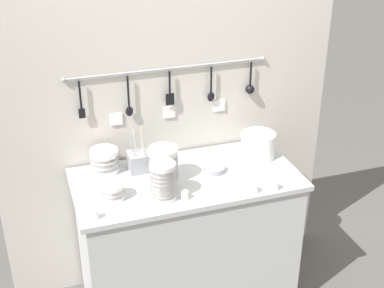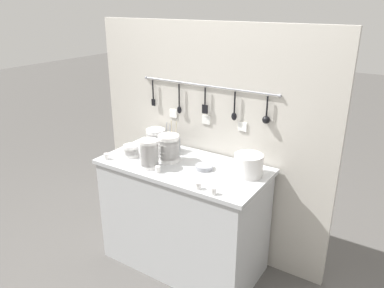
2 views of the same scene
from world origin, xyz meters
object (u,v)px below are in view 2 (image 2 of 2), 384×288
Objects in this scene: plate_stack at (248,165)px; cutlery_caddy at (170,144)px; bowl_stack_short_front at (149,154)px; cup_edge_near at (106,156)px; bowl_stack_tall_left at (156,137)px; bowl_stack_wide_centre at (131,151)px; cup_mid_row at (213,191)px; cup_centre at (158,169)px; bowl_stack_nested_right at (168,148)px; cup_edge_far at (198,186)px; steel_mixing_bowl at (204,167)px.

plate_stack is 0.81× the size of cutlery_caddy.
bowl_stack_short_front is 0.39m from cup_edge_near.
bowl_stack_tall_left is 0.30m from bowl_stack_wide_centre.
bowl_stack_tall_left is at bearing 149.92° from cup_mid_row.
cup_centre is 1.00× the size of cup_mid_row.
bowl_stack_wide_centre reaches higher than cup_mid_row.
plate_stack is at bearing 80.06° from cup_mid_row.
plate_stack reaches higher than bowl_stack_tall_left.
cutlery_caddy reaches higher than cup_edge_near.
bowl_stack_nested_right is 4.39× the size of cup_edge_near.
bowl_stack_tall_left is 0.87m from cup_edge_far.
cup_edge_far is at bearing -66.14° from steel_mixing_bowl.
bowl_stack_tall_left is 0.64× the size of cutlery_caddy.
plate_stack is at bearing -5.17° from cutlery_caddy.
steel_mixing_bowl is (0.61, 0.11, -0.03)m from bowl_stack_wide_centre.
plate_stack is 0.33m from steel_mixing_bowl.
plate_stack reaches higher than cup_edge_near.
bowl_stack_nested_right is 0.51m from cup_edge_far.
steel_mixing_bowl is 2.76× the size of cup_mid_row.
bowl_stack_tall_left is at bearing 146.38° from cup_edge_far.
bowl_stack_nested_right is 0.20m from cutlery_caddy.
bowl_stack_nested_right reaches higher than cup_centre.
plate_stack is at bearing 21.94° from bowl_stack_short_front.
cup_centre is at bearing 3.40° from cup_edge_near.
plate_stack reaches higher than steel_mixing_bowl.
steel_mixing_bowl is at bearing 27.84° from bowl_stack_short_front.
bowl_stack_tall_left is 0.91m from plate_stack.
cup_mid_row is (0.60, -0.10, -0.08)m from bowl_stack_short_front.
cup_centre is at bearing -151.02° from plate_stack.
bowl_stack_short_front is 4.51× the size of cup_mid_row.
bowl_stack_wide_centre reaches higher than cup_edge_near.
bowl_stack_nested_right is 0.32m from bowl_stack_wide_centre.
bowl_stack_wide_centre is (-0.30, -0.09, -0.06)m from bowl_stack_nested_right.
bowl_stack_tall_left reaches higher than bowl_stack_wide_centre.
bowl_stack_tall_left is 0.47m from cup_edge_near.
cup_centre is (0.36, -0.12, -0.02)m from bowl_stack_wide_centre.
plate_stack is at bearing 63.25° from cup_edge_far.
cup_mid_row is (0.25, -0.29, 0.01)m from steel_mixing_bowl.
cup_mid_row is at bearing -30.08° from bowl_stack_tall_left.
plate_stack is 1.09m from cup_edge_near.
steel_mixing_bowl is at bearing -165.48° from plate_stack.
bowl_stack_short_front is 0.34m from cutlery_caddy.
bowl_stack_wide_centre is 0.87m from cup_mid_row.
cup_centre is at bearing -137.35° from steel_mixing_bowl.
cup_edge_near is (-0.12, -0.15, -0.02)m from bowl_stack_wide_centre.
cup_edge_far is at bearing 176.62° from cup_mid_row.
bowl_stack_tall_left is 0.19m from cutlery_caddy.
cup_centre and cup_mid_row have the same top height.
cutlery_caddy is 5.35× the size of cup_edge_near.
cup_edge_far and cup_mid_row have the same top height.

